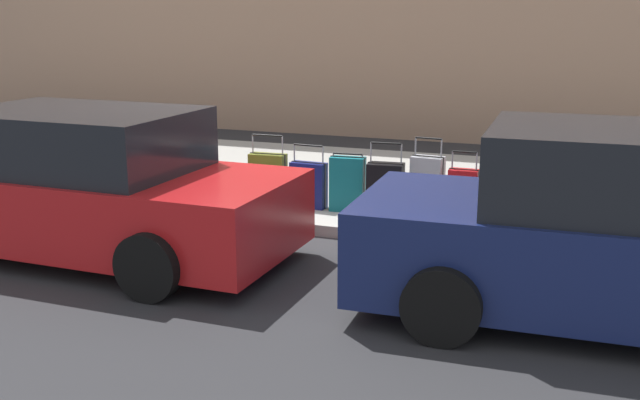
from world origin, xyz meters
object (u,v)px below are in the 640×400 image
suitcase_navy_6 (309,185)px  parked_car_red_1 (81,187)px  suitcase_silver_3 (427,187)px  parked_car_navy_0 (633,236)px  suitcase_red_2 (463,196)px  suitcase_olive_7 (268,179)px  suitcase_maroon_1 (500,202)px  suitcase_teal_5 (348,184)px  suitcase_black_4 (385,190)px  suitcase_olive_0 (541,204)px  bollard_post (172,169)px  fire_hydrant (208,167)px

suitcase_navy_6 → parked_car_red_1: 2.82m
suitcase_silver_3 → parked_car_navy_0: size_ratio=0.21×
suitcase_red_2 → suitcase_olive_7: (2.48, 0.05, 0.02)m
suitcase_navy_6 → parked_car_navy_0: 4.32m
suitcase_maroon_1 → suitcase_teal_5: (1.87, -0.07, 0.05)m
suitcase_black_4 → suitcase_silver_3: bearing=-165.7°
suitcase_olive_0 → parked_car_red_1: size_ratio=0.19×
suitcase_black_4 → suitcase_navy_6: size_ratio=1.13×
suitcase_red_2 → suitcase_teal_5: 1.43m
suitcase_red_2 → suitcase_black_4: suitcase_black_4 is taller
suitcase_teal_5 → bollard_post: (2.38, 0.18, 0.05)m
suitcase_olive_0 → suitcase_silver_3: (1.33, -0.03, 0.08)m
suitcase_maroon_1 → suitcase_red_2: 0.45m
fire_hydrant → suitcase_black_4: bearing=178.8°
parked_car_red_1 → suitcase_maroon_1: bearing=-152.9°
suitcase_silver_3 → suitcase_navy_6: size_ratio=1.21×
suitcase_maroon_1 → suitcase_navy_6: bearing=-1.7°
suitcase_maroon_1 → suitcase_teal_5: suitcase_teal_5 is taller
fire_hydrant → bollard_post: (0.46, 0.15, -0.03)m
fire_hydrant → parked_car_red_1: parked_car_red_1 is taller
parked_car_navy_0 → fire_hydrant: bearing=-22.9°
suitcase_red_2 → parked_car_navy_0: (-1.77, 2.19, 0.31)m
suitcase_olive_7 → bollard_post: bearing=5.6°
suitcase_olive_0 → suitcase_black_4: bearing=2.9°
suitcase_silver_3 → suitcase_teal_5: suitcase_silver_3 is taller
suitcase_silver_3 → suitcase_black_4: 0.50m
bollard_post → parked_car_red_1: 2.02m
fire_hydrant → parked_car_navy_0: size_ratio=0.18×
suitcase_black_4 → parked_car_navy_0: (-2.69, 2.11, 0.30)m
parked_car_navy_0 → parked_car_red_1: parked_car_navy_0 is taller
suitcase_teal_5 → suitcase_olive_7: 1.06m
bollard_post → parked_car_red_1: size_ratio=0.17×
suitcase_navy_6 → parked_car_red_1: size_ratio=0.17×
suitcase_olive_0 → suitcase_teal_5: suitcase_olive_0 is taller
suitcase_teal_5 → suitcase_navy_6: (0.52, -0.00, -0.05)m
suitcase_navy_6 → bollard_post: bearing=5.5°
suitcase_olive_0 → parked_car_navy_0: size_ratio=0.20×
suitcase_silver_3 → suitcase_maroon_1: bearing=172.7°
bollard_post → suitcase_teal_5: bearing=-175.8°
suitcase_teal_5 → fire_hydrant: bearing=0.8°
suitcase_black_4 → fire_hydrant: bearing=-1.2°
suitcase_navy_6 → fire_hydrant: size_ratio=1.00×
suitcase_red_2 → parked_car_navy_0: parked_car_navy_0 is taller
suitcase_black_4 → parked_car_red_1: bearing=37.2°
suitcase_teal_5 → suitcase_olive_7: bearing=2.5°
suitcase_red_2 → suitcase_navy_6: suitcase_red_2 is taller
suitcase_red_2 → suitcase_silver_3: 0.44m
suitcase_red_2 → fire_hydrant: suitcase_red_2 is taller
fire_hydrant → parked_car_navy_0: bearing=157.1°
fire_hydrant → suitcase_olive_0: bearing=-179.5°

